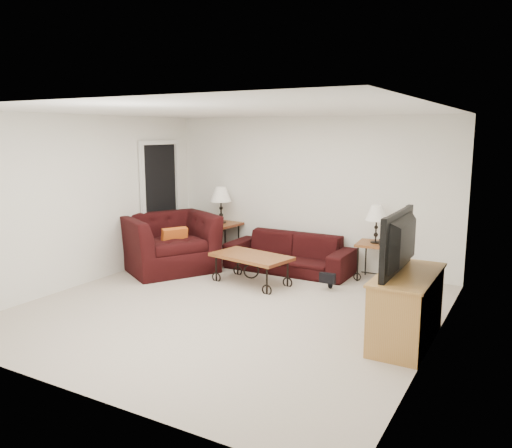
{
  "coord_description": "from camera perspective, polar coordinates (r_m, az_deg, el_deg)",
  "views": [
    {
      "loc": [
        3.38,
        -5.33,
        2.24
      ],
      "look_at": [
        0.0,
        0.7,
        1.0
      ],
      "focal_mm": 35.85,
      "sensor_mm": 36.0,
      "label": 1
    }
  ],
  "objects": [
    {
      "name": "coffee_table",
      "position": [
        7.67,
        -0.53,
        -5.08
      ],
      "size": [
        1.28,
        0.85,
        0.44
      ],
      "primitive_type": "cube",
      "rotation": [
        0.0,
        0.0,
        -0.19
      ],
      "color": "#975D26",
      "rests_on": "ground"
    },
    {
      "name": "wall_front",
      "position": [
        4.52,
        -20.28,
        -3.14
      ],
      "size": [
        5.0,
        0.02,
        2.5
      ],
      "primitive_type": "cube",
      "color": "white",
      "rests_on": "ground"
    },
    {
      "name": "lamp_right",
      "position": [
        7.95,
        13.27,
        -0.01
      ],
      "size": [
        0.36,
        0.36,
        0.58
      ],
      "primitive_type": null,
      "rotation": [
        0.0,
        0.0,
        0.08
      ],
      "color": "black",
      "rests_on": "side_table_right"
    },
    {
      "name": "sofa",
      "position": [
        8.37,
        3.68,
        -3.23
      ],
      "size": [
        2.07,
        0.81,
        0.6
      ],
      "primitive_type": "imported",
      "color": "black",
      "rests_on": "ground"
    },
    {
      "name": "throw_pillow",
      "position": [
        8.37,
        -9.1,
        -1.82
      ],
      "size": [
        0.3,
        0.41,
        0.42
      ],
      "primitive_type": "cube",
      "rotation": [
        0.0,
        0.0,
        1.04
      ],
      "color": "red",
      "rests_on": "armchair"
    },
    {
      "name": "side_table_left",
      "position": [
        9.21,
        -3.88,
        -1.87
      ],
      "size": [
        0.65,
        0.65,
        0.65
      ],
      "primitive_type": "cube",
      "rotation": [
        0.0,
        0.0,
        -0.11
      ],
      "color": "#975D26",
      "rests_on": "ground"
    },
    {
      "name": "doorway",
      "position": [
        9.19,
        -10.61,
        2.37
      ],
      "size": [
        0.08,
        0.94,
        2.04
      ],
      "primitive_type": "cube",
      "color": "black",
      "rests_on": "ground"
    },
    {
      "name": "photo_frame_left",
      "position": [
        9.09,
        -5.22,
        0.39
      ],
      "size": [
        0.13,
        0.03,
        0.11
      ],
      "primitive_type": "cube",
      "rotation": [
        0.0,
        0.0,
        0.07
      ],
      "color": "black",
      "rests_on": "side_table_left"
    },
    {
      "name": "tv_stand",
      "position": [
        5.8,
        16.46,
        -8.94
      ],
      "size": [
        0.53,
        1.28,
        0.77
      ],
      "primitive_type": "cube",
      "color": "#AA7A3F",
      "rests_on": "ground"
    },
    {
      "name": "lamp_left",
      "position": [
        9.09,
        -3.93,
        2.13
      ],
      "size": [
        0.4,
        0.4,
        0.65
      ],
      "primitive_type": null,
      "rotation": [
        0.0,
        0.0,
        -0.11
      ],
      "color": "black",
      "rests_on": "side_table_left"
    },
    {
      "name": "wall_left",
      "position": [
        8.0,
        -18.41,
        2.54
      ],
      "size": [
        0.02,
        5.0,
        2.5
      ],
      "primitive_type": "cube",
      "color": "white",
      "rests_on": "ground"
    },
    {
      "name": "ceiling",
      "position": [
        6.32,
        -3.18,
        12.51
      ],
      "size": [
        5.0,
        5.0,
        0.0
      ],
      "primitive_type": "plane",
      "color": "white",
      "rests_on": "wall_back"
    },
    {
      "name": "backpack",
      "position": [
        7.51,
        8.33,
        -5.46
      ],
      "size": [
        0.43,
        0.38,
        0.46
      ],
      "primitive_type": "ellipsoid",
      "rotation": [
        0.0,
        0.0,
        -0.36
      ],
      "color": "black",
      "rests_on": "ground"
    },
    {
      "name": "television",
      "position": [
        5.62,
        16.63,
        -2.03
      ],
      "size": [
        0.15,
        1.14,
        0.66
      ],
      "primitive_type": "imported",
      "rotation": [
        0.0,
        0.0,
        -1.57
      ],
      "color": "black",
      "rests_on": "tv_stand"
    },
    {
      "name": "armchair",
      "position": [
        8.51,
        -9.68,
        -2.06
      ],
      "size": [
        1.78,
        1.84,
        0.92
      ],
      "primitive_type": "imported",
      "rotation": [
        0.0,
        0.0,
        1.04
      ],
      "color": "black",
      "rests_on": "ground"
    },
    {
      "name": "wall_back",
      "position": [
        8.59,
        5.89,
        3.5
      ],
      "size": [
        5.0,
        0.02,
        2.5
      ],
      "primitive_type": "cube",
      "color": "white",
      "rests_on": "ground"
    },
    {
      "name": "side_table_right",
      "position": [
        8.07,
        13.1,
        -4.08
      ],
      "size": [
        0.58,
        0.58,
        0.58
      ],
      "primitive_type": "cube",
      "rotation": [
        0.0,
        0.0,
        0.08
      ],
      "color": "#975D26",
      "rests_on": "ground"
    },
    {
      "name": "ground",
      "position": [
        6.7,
        -2.97,
        -9.38
      ],
      "size": [
        5.0,
        5.0,
        0.0
      ],
      "primitive_type": "plane",
      "color": "#BFB1A3",
      "rests_on": "ground"
    },
    {
      "name": "photo_frame_right",
      "position": [
        7.81,
        13.95,
        -2.03
      ],
      "size": [
        0.12,
        0.03,
        0.1
      ],
      "primitive_type": "cube",
      "rotation": [
        0.0,
        0.0,
        -0.13
      ],
      "color": "black",
      "rests_on": "side_table_right"
    },
    {
      "name": "wall_right",
      "position": [
        5.49,
        19.55,
        -0.82
      ],
      "size": [
        0.02,
        5.0,
        2.5
      ],
      "primitive_type": "cube",
      "color": "white",
      "rests_on": "ground"
    }
  ]
}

